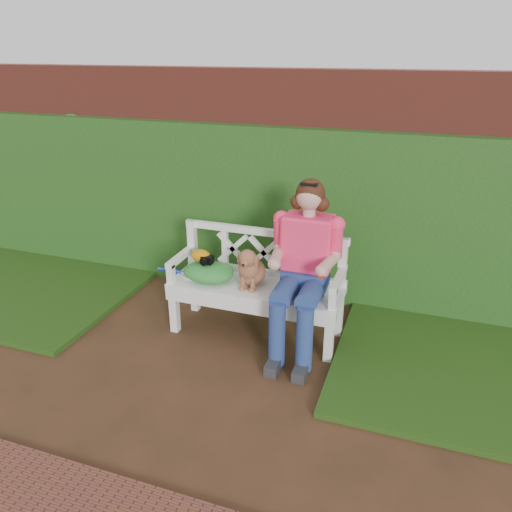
% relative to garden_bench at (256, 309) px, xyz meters
% --- Properties ---
extents(ground, '(60.00, 60.00, 0.00)m').
position_rel_garden_bench_xyz_m(ground, '(-0.35, -0.83, -0.24)').
color(ground, '#312114').
extents(brick_wall, '(10.00, 0.30, 2.20)m').
position_rel_garden_bench_xyz_m(brick_wall, '(-0.35, 1.07, 0.86)').
color(brick_wall, brown).
rests_on(brick_wall, ground).
extents(ivy_hedge, '(10.00, 0.18, 1.70)m').
position_rel_garden_bench_xyz_m(ivy_hedge, '(-0.35, 0.85, 0.61)').
color(ivy_hedge, '#316420').
rests_on(ivy_hedge, ground).
extents(grass_left, '(2.60, 2.00, 0.05)m').
position_rel_garden_bench_xyz_m(grass_left, '(-2.75, 0.07, -0.21)').
color(grass_left, black).
rests_on(grass_left, ground).
extents(grass_right, '(2.60, 2.00, 0.05)m').
position_rel_garden_bench_xyz_m(grass_right, '(2.05, 0.07, -0.21)').
color(grass_right, black).
rests_on(grass_right, ground).
extents(garden_bench, '(1.63, 0.74, 0.48)m').
position_rel_garden_bench_xyz_m(garden_bench, '(0.00, 0.00, 0.00)').
color(garden_bench, white).
rests_on(garden_bench, ground).
extents(seated_woman, '(0.81, 0.95, 1.44)m').
position_rel_garden_bench_xyz_m(seated_woman, '(0.44, -0.02, 0.48)').
color(seated_woman, '#E64456').
rests_on(seated_woman, ground).
extents(dog, '(0.28, 0.36, 0.37)m').
position_rel_garden_bench_xyz_m(dog, '(-0.03, -0.03, 0.42)').
color(dog, '#AF6627').
rests_on(dog, garden_bench).
extents(tennis_racket, '(0.61, 0.40, 0.03)m').
position_rel_garden_bench_xyz_m(tennis_racket, '(-0.59, -0.01, 0.25)').
color(tennis_racket, white).
rests_on(tennis_racket, garden_bench).
extents(green_bag, '(0.46, 0.36, 0.15)m').
position_rel_garden_bench_xyz_m(green_bag, '(-0.43, -0.04, 0.32)').
color(green_bag, '#228830').
rests_on(green_bag, garden_bench).
extents(camera_item, '(0.11, 0.08, 0.07)m').
position_rel_garden_bench_xyz_m(camera_item, '(-0.44, -0.04, 0.43)').
color(camera_item, black).
rests_on(camera_item, green_bag).
extents(baseball_glove, '(0.20, 0.17, 0.11)m').
position_rel_garden_bench_xyz_m(baseball_glove, '(-0.51, -0.01, 0.45)').
color(baseball_glove, '#BA7408').
rests_on(baseball_glove, green_bag).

